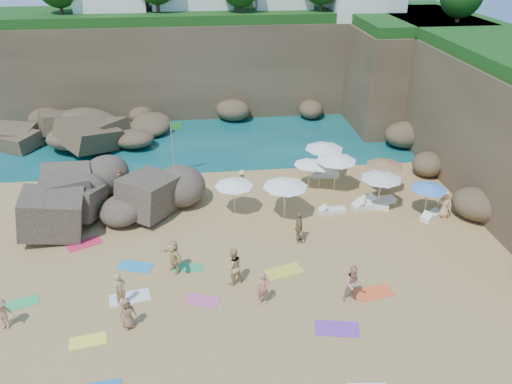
{
  "coord_description": "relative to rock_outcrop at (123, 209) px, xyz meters",
  "views": [
    {
      "loc": [
        -0.88,
        -21.7,
        15.26
      ],
      "look_at": [
        2.0,
        3.0,
        2.0
      ],
      "focal_mm": 35.0,
      "sensor_mm": 36.0,
      "label": 1
    }
  ],
  "objects": [
    {
      "name": "parasol_5",
      "position": [
        9.62,
        -2.15,
        2.28
      ],
      "size": [
        2.62,
        2.62,
        2.48
      ],
      "color": "silver",
      "rests_on": "ground"
    },
    {
      "name": "person_stand_2",
      "position": [
        7.45,
        1.46,
        0.76
      ],
      "size": [
        1.03,
        0.55,
        1.52
      ],
      "primitive_type": "imported",
      "rotation": [
        0.0,
        0.0,
        2.99
      ],
      "color": "tan",
      "rests_on": "ground"
    },
    {
      "name": "towel_10",
      "position": [
        12.67,
        -9.43,
        0.02
      ],
      "size": [
        1.92,
        1.18,
        0.03
      ],
      "primitive_type": "cube",
      "rotation": [
        0.0,
        0.0,
        0.17
      ],
      "color": "#F95D27",
      "rests_on": "ground"
    },
    {
      "name": "person_stand_1",
      "position": [
        6.16,
        -7.89,
        0.97
      ],
      "size": [
        1.15,
        1.04,
        1.94
      ],
      "primitive_type": "imported",
      "rotation": [
        0.0,
        0.0,
        3.53
      ],
      "color": "tan",
      "rests_on": "ground"
    },
    {
      "name": "ground",
      "position": [
        5.89,
        -5.47,
        0.0
      ],
      "size": [
        120.0,
        120.0,
        0.0
      ],
      "primitive_type": "plane",
      "color": "tan",
      "rests_on": "ground"
    },
    {
      "name": "parasol_10",
      "position": [
        18.04,
        -2.71,
        1.87
      ],
      "size": [
        2.15,
        2.15,
        2.04
      ],
      "color": "silver",
      "rests_on": "ground"
    },
    {
      "name": "person_lie_3",
      "position": [
        3.31,
        -6.64,
        0.23
      ],
      "size": [
        2.38,
        2.36,
        0.47
      ],
      "primitive_type": "imported",
      "rotation": [
        0.0,
        0.0,
        -0.92
      ],
      "color": "tan",
      "rests_on": "ground"
    },
    {
      "name": "lounger_2",
      "position": [
        12.58,
        -1.9,
        0.13
      ],
      "size": [
        1.72,
        0.7,
        0.26
      ],
      "primitive_type": "cube",
      "rotation": [
        0.0,
        0.0,
        0.08
      ],
      "color": "white",
      "rests_on": "ground"
    },
    {
      "name": "towel_7",
      "position": [
        -1.66,
        -3.64,
        0.02
      ],
      "size": [
        2.0,
        1.56,
        0.03
      ],
      "primitive_type": "cube",
      "rotation": [
        0.0,
        0.0,
        0.43
      ],
      "color": "#D8264C",
      "rests_on": "ground"
    },
    {
      "name": "cliff_right",
      "position": [
        24.89,
        2.53,
        4.0
      ],
      "size": [
        8.0,
        30.0,
        8.0
      ],
      "primitive_type": "cube",
      "color": "brown",
      "rests_on": "ground"
    },
    {
      "name": "seawater",
      "position": [
        5.89,
        24.53,
        0.0
      ],
      "size": [
        120.0,
        120.0,
        0.0
      ],
      "primitive_type": "plane",
      "color": "#0C4751",
      "rests_on": "ground"
    },
    {
      "name": "flag_pole",
      "position": [
        3.15,
        4.24,
        2.53
      ],
      "size": [
        0.75,
        0.31,
        3.97
      ],
      "color": "silver",
      "rests_on": "ground"
    },
    {
      "name": "lounger_1",
      "position": [
        15.8,
        -1.08,
        0.16
      ],
      "size": [
        2.1,
        0.96,
        0.31
      ],
      "primitive_type": "cube",
      "rotation": [
        0.0,
        0.0,
        0.14
      ],
      "color": "white",
      "rests_on": "ground"
    },
    {
      "name": "rock_outcrop",
      "position": [
        0.0,
        0.0,
        0.0
      ],
      "size": [
        8.07,
        6.38,
        3.01
      ],
      "primitive_type": null,
      "rotation": [
        0.0,
        0.0,
        0.1
      ],
      "color": "brown",
      "rests_on": "ground"
    },
    {
      "name": "towel_5",
      "position": [
        1.28,
        -8.46,
        0.02
      ],
      "size": [
        1.99,
        1.24,
        0.03
      ],
      "primitive_type": "cube",
      "rotation": [
        0.0,
        0.0,
        0.18
      ],
      "color": "silver",
      "rests_on": "ground"
    },
    {
      "name": "person_lie_2",
      "position": [
        1.46,
        -10.42,
        0.2
      ],
      "size": [
        1.34,
        1.65,
        0.4
      ],
      "primitive_type": "imported",
      "rotation": [
        0.0,
        0.0,
        0.49
      ],
      "color": "#8C6746",
      "rests_on": "ground"
    },
    {
      "name": "lounger_3",
      "position": [
        15.21,
        -1.49,
        0.16
      ],
      "size": [
        2.1,
        1.31,
        0.31
      ],
      "primitive_type": "cube",
      "rotation": [
        0.0,
        0.0,
        -0.35
      ],
      "color": "white",
      "rests_on": "ground"
    },
    {
      "name": "lounger_0",
      "position": [
        13.32,
        2.98,
        0.15
      ],
      "size": [
        1.99,
        0.91,
        0.3
      ],
      "primitive_type": "cube",
      "rotation": [
        0.0,
        0.0,
        -0.15
      ],
      "color": "white",
      "rests_on": "ground"
    },
    {
      "name": "cliff_back",
      "position": [
        7.89,
        19.53,
        4.0
      ],
      "size": [
        44.0,
        8.0,
        8.0
      ],
      "primitive_type": "cube",
      "color": "brown",
      "rests_on": "ground"
    },
    {
      "name": "parasol_0",
      "position": [
        9.73,
        -1.21,
        1.81
      ],
      "size": [
        2.09,
        2.09,
        1.97
      ],
      "color": "silver",
      "rests_on": "ground"
    },
    {
      "name": "towel_9",
      "position": [
        4.63,
        -9.06,
        0.01
      ],
      "size": [
        1.67,
        1.21,
        0.03
      ],
      "primitive_type": "cube",
      "rotation": [
        0.0,
        0.0,
        -0.34
      ],
      "color": "#D1518E",
      "rests_on": "ground"
    },
    {
      "name": "lounger_4",
      "position": [
        14.94,
        -1.56,
        0.15
      ],
      "size": [
        2.08,
        1.01,
        0.31
      ],
      "primitive_type": "cube",
      "rotation": [
        0.0,
        0.0,
        0.18
      ],
      "color": "white",
      "rests_on": "ground"
    },
    {
      "name": "person_stand_3",
      "position": [
        9.97,
        -4.76,
        0.92
      ],
      "size": [
        0.53,
        1.11,
        1.84
      ],
      "primitive_type": "imported",
      "rotation": [
        0.0,
        0.0,
        1.5
      ],
      "color": "olive",
      "rests_on": "ground"
    },
    {
      "name": "person_stand_4",
      "position": [
        19.01,
        -3.11,
        0.85
      ],
      "size": [
        0.9,
        0.91,
        1.7
      ],
      "primitive_type": "imported",
      "rotation": [
        0.0,
        0.0,
        -0.81
      ],
      "color": "tan",
      "rests_on": "ground"
    },
    {
      "name": "person_lie_4",
      "position": [
        7.39,
        -9.54,
        0.19
      ],
      "size": [
        0.96,
        1.71,
        0.39
      ],
      "primitive_type": "imported",
      "rotation": [
        0.0,
        0.0,
        0.24
      ],
      "color": "tan",
      "rests_on": "ground"
    },
    {
      "name": "parasol_6",
      "position": [
        16.44,
        0.38,
        2.06
      ],
      "size": [
        2.38,
        2.38,
        2.25
      ],
      "color": "silver",
      "rests_on": "ground"
    },
    {
      "name": "person_lie_5",
      "position": [
        11.49,
        -9.82,
        0.35
      ],
      "size": [
        0.91,
        1.84,
        0.69
      ],
      "primitive_type": "imported",
      "rotation": [
        0.0,
        0.0,
        -0.01
      ],
      "color": "tan",
      "rests_on": "ground"
    },
    {
      "name": "marina_masts",
      "position": [
        -10.61,
        24.53,
        3.0
      ],
      "size": [
        3.1,
        0.1,
        6.0
      ],
      "color": "white",
      "rests_on": "ground"
    },
    {
      "name": "person_stand_0",
      "position": [
        1.0,
        -8.9,
        0.85
      ],
      "size": [
        0.71,
        0.74,
        1.7
      ],
      "primitive_type": "imported",
      "rotation": [
        0.0,
        0.0,
        0.9
      ],
      "color": "tan",
      "rests_on": "ground"
    },
    {
      "name": "rock_promontory",
      "position": [
        -5.11,
        10.53,
        0.0
      ],
      "size": [
        12.0,
        7.0,
        2.0
      ],
      "primitive_type": null,
      "color": "brown",
      "rests_on": "ground"
    },
    {
      "name": "cliff_corner",
      "position": [
        22.89,
        14.53,
        4.0
      ],
      "size": [
        10.0,
        12.0,
        8.0
      ],
      "primitive_type": "cube",
      "color": "brown",
      "rests_on": "ground"
    },
    {
      "name": "towel_8",
      "position": [
        1.29,
        -6.03,
        0.02
      ],
      "size": [
        1.9,
        1.39,
        0.03
      ],
      "primitive_type": "cube",
      "rotation": [
        0.0,
        0.0,
        -0.35
      ],
      "color": "#2489C1",
      "rests_on": "ground"
    },
    {
      "name": "parasol_9",
      "position": [
        6.74,
        -1.22,
        2.0
      ],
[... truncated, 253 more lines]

